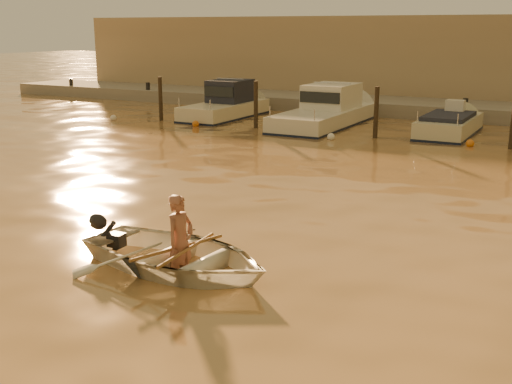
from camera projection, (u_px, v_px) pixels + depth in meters
The scene contains 18 objects.
ground_plane at pixel (174, 237), 13.23m from camera, with size 160.00×160.00×0.00m, color brown.
dinghy at pixel (176, 255), 11.42m from camera, with size 2.68×3.76×0.78m, color silver.
person at pixel (180, 241), 11.30m from camera, with size 0.62×0.40×1.69m, color #905948.
outboard_motor at pixel (116, 240), 12.21m from camera, with size 0.90×0.40×0.70m, color black, non-canonical shape.
oar_port at pixel (187, 250), 11.25m from camera, with size 0.06×0.06×2.10m, color brown.
oar_starboard at pixel (178, 248), 11.36m from camera, with size 0.06×0.06×2.10m, color brown.
moored_boat_1 at pixel (225, 104), 30.56m from camera, with size 2.05×6.18×1.75m, color beige, non-canonical shape.
moored_boat_2 at pixel (325, 111), 28.19m from camera, with size 2.41×8.04×1.75m, color silver, non-canonical shape.
moored_boat_3 at pixel (449, 129), 25.83m from camera, with size 1.85×5.43×0.95m, color beige, non-canonical shape.
piling_0 at pixel (161, 101), 29.59m from camera, with size 0.18×0.18×2.20m, color #2D2319.
piling_1 at pixel (256, 107), 27.30m from camera, with size 0.18×0.18×2.20m, color #2D2319.
piling_2 at pixel (376, 115), 24.87m from camera, with size 0.18×0.18×2.20m, color #2D2319.
fender_a at pixel (113, 118), 29.81m from camera, with size 0.30×0.30×0.30m, color silver.
fender_b at pixel (196, 124), 27.99m from camera, with size 0.30×0.30×0.30m, color orange.
fender_c at pixel (331, 137), 24.69m from camera, with size 0.30×0.30×0.30m, color white.
fender_d at pixel (470, 143), 23.32m from camera, with size 0.30×0.30×0.30m, color orange.
quay at pixel (428, 112), 31.53m from camera, with size 52.00×4.00×1.00m, color gray.
waterfront_building at pixel (455, 60), 35.66m from camera, with size 46.00×7.00×4.80m, color #9E8466.
Camera 1 is at (7.45, -10.28, 4.21)m, focal length 45.00 mm.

